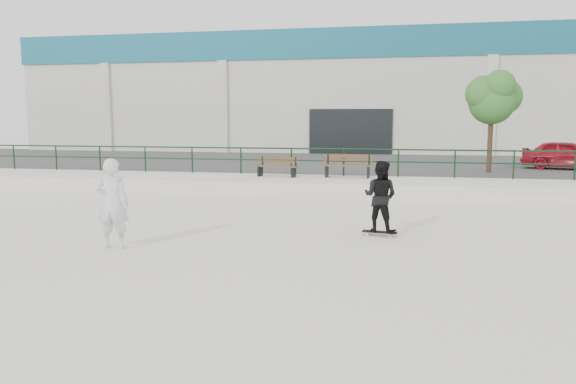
% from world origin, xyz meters
% --- Properties ---
extents(ground, '(120.00, 120.00, 0.00)m').
position_xyz_m(ground, '(0.00, 0.00, 0.00)').
color(ground, beige).
rests_on(ground, ground).
extents(ledge, '(30.00, 3.00, 0.50)m').
position_xyz_m(ledge, '(0.00, 9.50, 0.25)').
color(ledge, '#B6B1A6').
rests_on(ledge, ground).
extents(parking_strip, '(60.00, 14.00, 0.50)m').
position_xyz_m(parking_strip, '(0.00, 18.00, 0.25)').
color(parking_strip, '#3B3B3B').
rests_on(parking_strip, ground).
extents(railing, '(28.00, 0.06, 1.03)m').
position_xyz_m(railing, '(-0.00, 10.80, 1.24)').
color(railing, black).
rests_on(railing, ledge).
extents(commercial_building, '(44.20, 16.33, 8.00)m').
position_xyz_m(commercial_building, '(-0.00, 31.99, 4.58)').
color(commercial_building, silver).
rests_on(commercial_building, ground).
extents(bench_left, '(1.64, 0.68, 0.73)m').
position_xyz_m(bench_left, '(-1.37, 10.01, 0.86)').
color(bench_left, '#4C331A').
rests_on(bench_left, ledge).
extents(bench_right, '(1.83, 0.58, 0.84)m').
position_xyz_m(bench_right, '(1.20, 10.27, 0.91)').
color(bench_right, '#4C331A').
rests_on(bench_right, ledge).
extents(tree, '(2.24, 1.99, 3.99)m').
position_xyz_m(tree, '(6.55, 13.32, 3.49)').
color(tree, '#4C3126').
rests_on(tree, parking_strip).
extents(red_car, '(3.85, 2.40, 1.22)m').
position_xyz_m(red_car, '(9.94, 15.41, 1.11)').
color(red_car, maroon).
rests_on(red_car, parking_strip).
extents(skateboard, '(0.80, 0.31, 0.09)m').
position_xyz_m(skateboard, '(2.69, 2.52, 0.07)').
color(skateboard, black).
rests_on(skateboard, ground).
extents(standing_skater, '(0.94, 0.83, 1.60)m').
position_xyz_m(standing_skater, '(2.69, 2.52, 0.90)').
color(standing_skater, black).
rests_on(standing_skater, skateboard).
extents(seated_skater, '(0.72, 0.51, 1.85)m').
position_xyz_m(seated_skater, '(-2.57, 0.18, 0.92)').
color(seated_skater, silver).
rests_on(seated_skater, ground).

